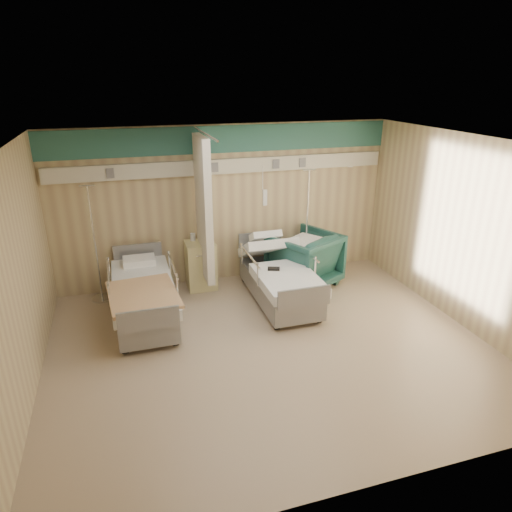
# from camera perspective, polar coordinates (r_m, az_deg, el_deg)

# --- Properties ---
(ground) EXTENTS (6.00, 5.00, 0.00)m
(ground) POSITION_cam_1_polar(r_m,az_deg,el_deg) (6.54, 1.68, -11.25)
(ground) COLOR gray
(ground) RESTS_ON ground
(room_walls) EXTENTS (6.04, 5.04, 2.82)m
(room_walls) POSITION_cam_1_polar(r_m,az_deg,el_deg) (5.97, 0.82, 5.20)
(room_walls) COLOR tan
(room_walls) RESTS_ON ground
(bed_right) EXTENTS (1.00, 2.16, 0.63)m
(bed_right) POSITION_cam_1_polar(r_m,az_deg,el_deg) (7.64, 2.89, -3.45)
(bed_right) COLOR white
(bed_right) RESTS_ON ground
(bed_left) EXTENTS (1.00, 2.16, 0.63)m
(bed_left) POSITION_cam_1_polar(r_m,az_deg,el_deg) (7.26, -13.77, -5.49)
(bed_left) COLOR white
(bed_left) RESTS_ON ground
(bedside_cabinet) EXTENTS (0.50, 0.48, 0.85)m
(bedside_cabinet) POSITION_cam_1_polar(r_m,az_deg,el_deg) (8.13, -6.91, -1.14)
(bedside_cabinet) COLOR #D8CD87
(bedside_cabinet) RESTS_ON ground
(visitor_armchair) EXTENTS (1.42, 1.43, 0.98)m
(visitor_armchair) POSITION_cam_1_polar(r_m,az_deg,el_deg) (8.20, 6.06, -0.40)
(visitor_armchair) COLOR #1E4D46
(visitor_armchair) RESTS_ON ground
(waffle_blanket) EXTENTS (0.78, 0.77, 0.07)m
(waffle_blanket) POSITION_cam_1_polar(r_m,az_deg,el_deg) (8.02, 6.29, 3.06)
(waffle_blanket) COLOR white
(waffle_blanket) RESTS_ON visitor_armchair
(iv_stand_right) EXTENTS (0.37, 0.37, 2.05)m
(iv_stand_right) POSITION_cam_1_polar(r_m,az_deg,el_deg) (8.51, 6.20, -0.07)
(iv_stand_right) COLOR silver
(iv_stand_right) RESTS_ON ground
(iv_stand_left) EXTENTS (0.35, 0.35, 1.97)m
(iv_stand_left) POSITION_cam_1_polar(r_m,az_deg,el_deg) (8.08, -18.97, -2.52)
(iv_stand_left) COLOR silver
(iv_stand_left) RESTS_ON ground
(call_remote) EXTENTS (0.21, 0.14, 0.04)m
(call_remote) POSITION_cam_1_polar(r_m,az_deg,el_deg) (7.35, 2.23, -1.61)
(call_remote) COLOR black
(call_remote) RESTS_ON bed_right
(tan_blanket) EXTENTS (1.03, 1.25, 0.04)m
(tan_blanket) POSITION_cam_1_polar(r_m,az_deg,el_deg) (6.70, -13.95, -4.71)
(tan_blanket) COLOR tan
(tan_blanket) RESTS_ON bed_left
(toiletry_bag) EXTENTS (0.23, 0.18, 0.11)m
(toiletry_bag) POSITION_cam_1_polar(r_m,az_deg,el_deg) (7.97, -6.14, 2.12)
(toiletry_bag) COLOR black
(toiletry_bag) RESTS_ON bedside_cabinet
(white_cup) EXTENTS (0.12, 0.12, 0.13)m
(white_cup) POSITION_cam_1_polar(r_m,az_deg,el_deg) (8.07, -7.90, 2.37)
(white_cup) COLOR white
(white_cup) RESTS_ON bedside_cabinet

